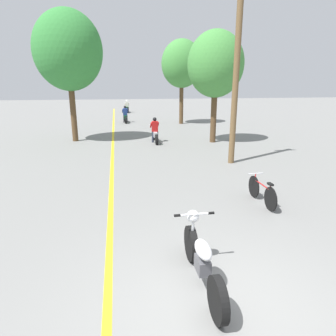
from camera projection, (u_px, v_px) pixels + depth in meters
ground_plane at (223, 309)px, 4.46m from camera, size 120.00×120.00×0.00m
lane_stripe_center at (113, 145)px, 16.11m from camera, size 0.14×48.00×0.01m
utility_pole at (236, 69)px, 11.59m from camera, size 1.10×0.24×7.37m
roadside_tree_right_near at (216, 65)px, 15.89m from camera, size 3.03×2.73×5.94m
roadside_tree_right_far at (182, 64)px, 23.41m from camera, size 3.20×2.88×6.53m
roadside_tree_left at (68, 51)px, 16.01m from camera, size 3.67×3.30×7.02m
motorcycle_foreground at (202, 259)px, 4.92m from camera, size 0.73×2.22×1.05m
motorcycle_rider_lead at (155, 133)px, 16.85m from camera, size 0.50×2.04×1.40m
motorcycle_rider_mid at (125, 116)px, 25.28m from camera, size 0.50×2.04×1.40m
motorcycle_rider_far at (127, 108)px, 33.84m from camera, size 0.50×2.06×1.40m
bicycle_parked at (262, 192)px, 8.28m from camera, size 0.44×1.63×0.75m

